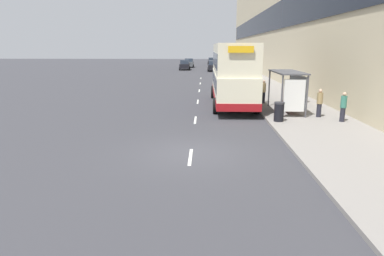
% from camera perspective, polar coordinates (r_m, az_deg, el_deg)
% --- Properties ---
extents(ground_plane, '(220.00, 220.00, 0.00)m').
position_cam_1_polar(ground_plane, '(13.49, -0.18, -4.22)').
color(ground_plane, '#38383D').
extents(pavement, '(5.00, 93.00, 0.14)m').
position_cam_1_polar(pavement, '(51.85, 8.85, 8.75)').
color(pavement, gray).
rests_on(pavement, ground_plane).
extents(terrace_facade, '(3.10, 93.00, 16.91)m').
position_cam_1_polar(terrace_facade, '(52.49, 13.74, 17.76)').
color(terrace_facade, '#C6B793').
rests_on(terrace_facade, ground_plane).
extents(lane_mark_0, '(0.12, 2.00, 0.01)m').
position_cam_1_polar(lane_mark_0, '(13.03, -0.27, -4.84)').
color(lane_mark_0, silver).
rests_on(lane_mark_0, ground_plane).
extents(lane_mark_1, '(0.12, 2.00, 0.01)m').
position_cam_1_polar(lane_mark_1, '(19.57, 0.56, 1.35)').
color(lane_mark_1, silver).
rests_on(lane_mark_1, ground_plane).
extents(lane_mark_2, '(0.12, 2.00, 0.01)m').
position_cam_1_polar(lane_mark_2, '(26.22, 0.97, 4.42)').
color(lane_mark_2, silver).
rests_on(lane_mark_2, ground_plane).
extents(lane_mark_3, '(0.12, 2.00, 0.01)m').
position_cam_1_polar(lane_mark_3, '(32.92, 1.22, 6.24)').
color(lane_mark_3, silver).
rests_on(lane_mark_3, ground_plane).
extents(lane_mark_4, '(0.12, 2.00, 0.01)m').
position_cam_1_polar(lane_mark_4, '(39.64, 1.38, 7.44)').
color(lane_mark_4, silver).
rests_on(lane_mark_4, ground_plane).
extents(lane_mark_5, '(0.12, 2.00, 0.01)m').
position_cam_1_polar(lane_mark_5, '(46.38, 1.50, 8.30)').
color(lane_mark_5, silver).
rests_on(lane_mark_5, ground_plane).
extents(bus_shelter, '(1.60, 4.20, 2.48)m').
position_cam_1_polar(bus_shelter, '(21.83, 16.17, 7.04)').
color(bus_shelter, '#4C4C51').
rests_on(bus_shelter, ground_plane).
extents(double_decker_bus_near, '(2.85, 10.45, 4.30)m').
position_cam_1_polar(double_decker_bus_near, '(24.51, 6.79, 9.06)').
color(double_decker_bus_near, beige).
rests_on(double_decker_bus_near, ground_plane).
extents(car_0, '(2.10, 4.37, 1.73)m').
position_cam_1_polar(car_0, '(80.81, 3.38, 11.03)').
color(car_0, black).
rests_on(car_0, ground_plane).
extents(car_1, '(2.00, 3.92, 1.80)m').
position_cam_1_polar(car_1, '(71.73, -0.52, 10.78)').
color(car_1, '#4C5156').
rests_on(car_1, ground_plane).
extents(car_2, '(1.92, 3.92, 1.79)m').
position_cam_1_polar(car_2, '(63.50, -1.22, 10.45)').
color(car_2, black).
rests_on(car_2, ground_plane).
extents(car_3, '(2.03, 4.05, 1.81)m').
position_cam_1_polar(car_3, '(59.97, 3.59, 10.26)').
color(car_3, black).
rests_on(car_3, ground_plane).
extents(pedestrian_at_shelter, '(0.32, 0.32, 1.60)m').
position_cam_1_polar(pedestrian_at_shelter, '(20.07, 23.90, 3.27)').
color(pedestrian_at_shelter, '#23232D').
rests_on(pedestrian_at_shelter, ground_plane).
extents(pedestrian_1, '(0.32, 0.32, 1.63)m').
position_cam_1_polar(pedestrian_1, '(26.14, 18.37, 5.85)').
color(pedestrian_1, '#23232D').
rests_on(pedestrian_1, ground_plane).
extents(pedestrian_2, '(0.33, 0.33, 1.65)m').
position_cam_1_polar(pedestrian_2, '(25.15, 11.83, 6.01)').
color(pedestrian_2, '#23232D').
rests_on(pedestrian_2, ground_plane).
extents(pedestrian_3, '(0.32, 0.32, 1.61)m').
position_cam_1_polar(pedestrian_3, '(20.93, 20.48, 3.96)').
color(pedestrian_3, '#23232D').
rests_on(pedestrian_3, ground_plane).
extents(litter_bin, '(0.55, 0.55, 1.05)m').
position_cam_1_polar(litter_bin, '(19.09, 14.30, 2.66)').
color(litter_bin, black).
rests_on(litter_bin, ground_plane).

